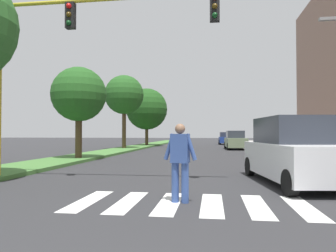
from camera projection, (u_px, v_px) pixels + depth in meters
ground_plane at (208, 149)px, 30.06m from camera, size 140.00×140.00×0.00m
crosswalk at (190, 204)px, 6.56m from camera, size 4.95×2.20×0.01m
median_strip at (129, 148)px, 29.10m from camera, size 2.58×64.00×0.15m
tree_mid at (79, 95)px, 17.15m from camera, size 2.99×2.99×4.97m
tree_far at (124, 95)px, 28.52m from camera, size 3.56×3.56×6.64m
tree_distant at (147, 109)px, 35.84m from camera, size 4.73×4.73×6.48m
sidewalk_right at (295, 150)px, 27.02m from camera, size 3.00×64.00×0.15m
traffic_light_gantry at (68, 41)px, 9.60m from camera, size 8.08×0.30×6.00m
pedestrian_performer at (180, 159)px, 6.71m from camera, size 0.75×0.31×1.69m
suv_crossing at (295, 152)px, 9.24m from camera, size 2.52×4.81×1.97m
sedan_midblock at (235, 141)px, 29.01m from camera, size 1.94×4.48×1.72m
sedan_distant at (226, 139)px, 42.10m from camera, size 1.96×4.34×1.63m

